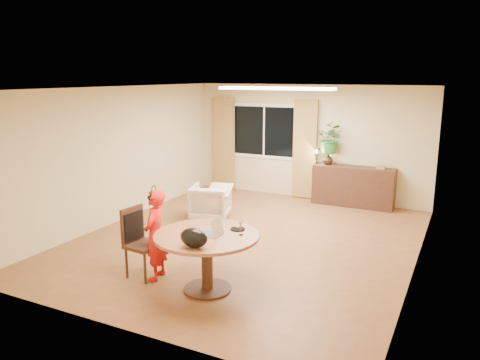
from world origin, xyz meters
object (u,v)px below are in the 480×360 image
(dining_table, at_px, (207,246))
(armchair, at_px, (210,202))
(child, at_px, (155,235))
(dining_chair, at_px, (144,243))
(sideboard, at_px, (353,186))

(dining_table, height_order, armchair, dining_table)
(dining_table, relative_size, child, 1.07)
(dining_table, distance_m, dining_chair, 1.02)
(child, xyz_separation_m, armchair, (-0.72, 2.78, -0.30))
(dining_table, xyz_separation_m, dining_chair, (-1.02, -0.02, -0.12))
(dining_table, bearing_deg, armchair, 119.15)
(dining_chair, distance_m, sideboard, 5.31)
(armchair, xyz_separation_m, sideboard, (2.33, 2.19, 0.10))
(dining_chair, relative_size, sideboard, 0.57)
(dining_table, distance_m, child, 0.83)
(armchair, relative_size, sideboard, 0.43)
(dining_table, height_order, sideboard, sideboard)
(child, xyz_separation_m, sideboard, (1.60, 4.97, -0.21))
(dining_table, relative_size, armchair, 1.84)
(armchair, bearing_deg, dining_table, 102.45)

